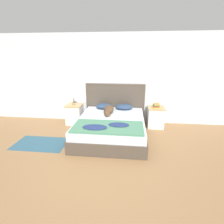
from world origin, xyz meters
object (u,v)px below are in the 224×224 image
at_px(bed, 111,127).
at_px(pillow_left, 105,106).
at_px(nightstand_left, 75,114).
at_px(book_stack, 157,106).
at_px(table_lamp, 73,96).
at_px(pillow_right, 124,107).
at_px(dog, 109,110).
at_px(nightstand_right, 156,117).

xyz_separation_m(bed, pillow_left, (-0.28, 0.79, 0.32)).
bearing_deg(nightstand_left, bed, -32.34).
distance_m(bed, book_stack, 1.44).
bearing_deg(nightstand_left, table_lamp, -90.00).
height_order(bed, pillow_right, pillow_right).
relative_size(pillow_left, pillow_right, 1.00).
relative_size(pillow_right, dog, 0.67).
distance_m(nightstand_left, pillow_right, 1.48).
distance_m(nightstand_right, pillow_left, 1.48).
height_order(pillow_right, dog, dog).
distance_m(bed, nightstand_right, 1.39).
height_order(nightstand_left, pillow_left, pillow_left).
bearing_deg(bed, nightstand_right, 32.34).
bearing_deg(book_stack, table_lamp, 179.60).
height_order(dog, table_lamp, table_lamp).
height_order(bed, book_stack, book_stack).
bearing_deg(book_stack, nightstand_right, 86.96).
bearing_deg(pillow_right, nightstand_right, -2.59).
distance_m(nightstand_left, table_lamp, 0.56).
distance_m(nightstand_left, pillow_left, 0.93).
bearing_deg(table_lamp, pillow_right, 1.75).
bearing_deg(dog, bed, -74.57).
bearing_deg(nightstand_right, bed, -147.66).
bearing_deg(book_stack, pillow_right, 176.09).
height_order(nightstand_left, nightstand_right, same).
bearing_deg(nightstand_right, dog, -164.38).
relative_size(bed, nightstand_right, 3.48).
height_order(pillow_left, book_stack, book_stack).
xyz_separation_m(pillow_right, table_lamp, (-1.46, -0.04, 0.30)).
relative_size(pillow_right, book_stack, 2.30).
xyz_separation_m(pillow_right, book_stack, (0.89, -0.06, 0.08)).
distance_m(pillow_left, book_stack, 1.46).
bearing_deg(pillow_left, table_lamp, -177.15).
bearing_deg(pillow_right, book_stack, -3.91).
bearing_deg(pillow_left, bed, -70.31).
relative_size(nightstand_right, pillow_left, 1.18).
bearing_deg(table_lamp, pillow_left, 2.85).
relative_size(bed, nightstand_left, 3.48).
bearing_deg(pillow_left, book_stack, -2.40).
bearing_deg(table_lamp, dog, -18.34).
relative_size(nightstand_left, pillow_left, 1.18).
bearing_deg(book_stack, nightstand_left, 179.50).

